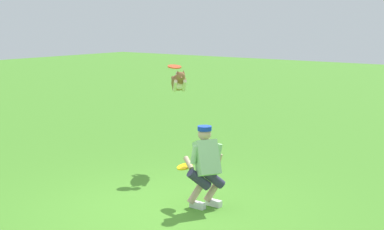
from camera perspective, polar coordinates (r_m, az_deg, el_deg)
ground_plane at (r=8.84m, az=-3.21°, el=-9.61°), size 60.00×60.00×0.00m
person at (r=8.72m, az=1.44°, el=-5.07°), size 0.71×0.63×1.29m
dog at (r=10.99m, az=-1.34°, el=3.38°), size 0.79×0.82×0.54m
frisbee_flying at (r=10.67m, az=-1.81°, el=4.97°), size 0.37×0.38×0.08m
frisbee_held at (r=8.93m, az=-0.74°, el=-5.29°), size 0.36×0.36×0.10m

